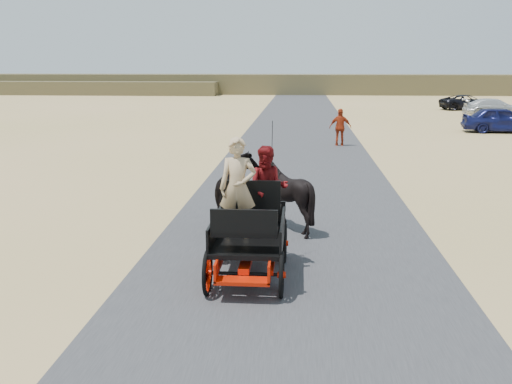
# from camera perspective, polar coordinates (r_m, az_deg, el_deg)

# --- Properties ---
(ground) EXTENTS (140.00, 140.00, 0.00)m
(ground) POSITION_cam_1_polar(r_m,az_deg,el_deg) (11.10, 3.67, -7.15)
(ground) COLOR tan
(road) EXTENTS (6.00, 140.00, 0.01)m
(road) POSITION_cam_1_polar(r_m,az_deg,el_deg) (11.10, 3.67, -7.13)
(road) COLOR #38383A
(road) RESTS_ON ground
(ridge_far) EXTENTS (140.00, 6.00, 2.40)m
(ridge_far) POSITION_cam_1_polar(r_m,az_deg,el_deg) (72.48, 4.53, 10.70)
(ridge_far) COLOR brown
(ridge_far) RESTS_ON ground
(ridge_near) EXTENTS (40.00, 4.00, 1.60)m
(ridge_near) POSITION_cam_1_polar(r_m,az_deg,el_deg) (74.83, -19.48, 9.78)
(ridge_near) COLOR brown
(ridge_near) RESTS_ON ground
(carriage) EXTENTS (1.30, 2.40, 0.72)m
(carriage) POSITION_cam_1_polar(r_m,az_deg,el_deg) (10.36, -0.71, -6.50)
(carriage) COLOR black
(carriage) RESTS_ON ground
(horse_left) EXTENTS (0.91, 2.01, 1.70)m
(horse_left) POSITION_cam_1_polar(r_m,az_deg,el_deg) (13.15, -1.90, -0.11)
(horse_left) COLOR black
(horse_left) RESTS_ON ground
(horse_right) EXTENTS (1.37, 1.54, 1.70)m
(horse_right) POSITION_cam_1_polar(r_m,az_deg,el_deg) (13.07, 2.89, -0.19)
(horse_right) COLOR black
(horse_right) RESTS_ON ground
(driver_man) EXTENTS (0.66, 0.43, 1.80)m
(driver_man) POSITION_cam_1_polar(r_m,az_deg,el_deg) (10.08, -1.83, 0.41)
(driver_man) COLOR tan
(driver_man) RESTS_ON carriage
(passenger_woman) EXTENTS (0.77, 0.60, 1.58)m
(passenger_woman) POSITION_cam_1_polar(r_m,az_deg,el_deg) (10.60, 1.19, 0.40)
(passenger_woman) COLOR #660C0F
(passenger_woman) RESTS_ON carriage
(pedestrian) EXTENTS (1.02, 0.45, 1.73)m
(pedestrian) POSITION_cam_1_polar(r_m,az_deg,el_deg) (26.90, 8.43, 6.42)
(pedestrian) COLOR #A52F12
(pedestrian) RESTS_ON ground
(car_a) EXTENTS (4.26, 1.96, 1.41)m
(car_a) POSITION_cam_1_polar(r_m,az_deg,el_deg) (34.64, 23.34, 6.65)
(car_a) COLOR navy
(car_a) RESTS_ON ground
(car_c) EXTENTS (4.55, 2.13, 1.28)m
(car_c) POSITION_cam_1_polar(r_m,az_deg,el_deg) (44.82, 22.79, 7.78)
(car_c) COLOR silver
(car_c) RESTS_ON ground
(car_d) EXTENTS (4.59, 2.53, 1.22)m
(car_d) POSITION_cam_1_polar(r_m,az_deg,el_deg) (50.61, 20.38, 8.40)
(car_d) COLOR black
(car_d) RESTS_ON ground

